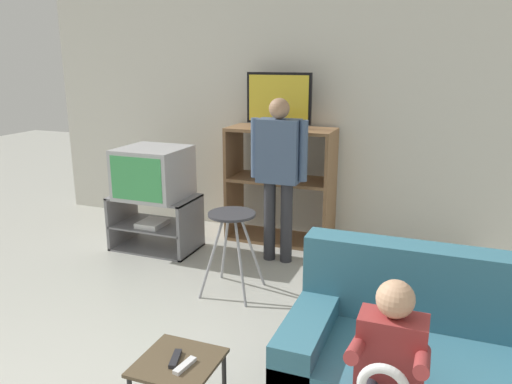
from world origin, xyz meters
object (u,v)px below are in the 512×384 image
at_px(snack_table, 178,372).
at_px(folding_stool, 232,227).
at_px(media_shelf, 280,184).
at_px(person_standing_adult, 279,165).
at_px(remote_control_white, 185,366).
at_px(television_main, 153,173).
at_px(tv_stand, 156,223).
at_px(remote_control_black, 175,359).
at_px(television_flat, 279,102).
at_px(couch, 434,368).
at_px(person_seated_child, 388,369).

bearing_deg(snack_table, folding_stool, 104.16).
relative_size(media_shelf, person_standing_adult, 0.78).
height_order(snack_table, remote_control_white, remote_control_white).
bearing_deg(television_main, media_shelf, 33.15).
height_order(media_shelf, remote_control_white, media_shelf).
relative_size(tv_stand, remote_control_black, 5.72).
xyz_separation_m(tv_stand, snack_table, (1.50, -2.17, 0.09)).
xyz_separation_m(television_flat, remote_control_black, (0.44, -2.86, -1.01)).
bearing_deg(tv_stand, media_shelf, 32.14).
relative_size(tv_stand, person_standing_adult, 0.54).
bearing_deg(couch, snack_table, -153.15).
bearing_deg(media_shelf, television_flat, 157.09).
height_order(media_shelf, person_standing_adult, person_standing_adult).
bearing_deg(snack_table, remote_control_black, -173.21).
bearing_deg(television_main, remote_control_white, -54.91).
bearing_deg(person_standing_adult, couch, -49.95).
bearing_deg(person_seated_child, television_flat, 117.56).
bearing_deg(tv_stand, couch, -30.42).
bearing_deg(couch, tv_stand, 149.58).
distance_m(television_flat, snack_table, 3.09).
height_order(tv_stand, person_seated_child, person_seated_child).
height_order(remote_control_white, person_seated_child, person_seated_child).
bearing_deg(remote_control_white, remote_control_black, 163.24).
height_order(tv_stand, media_shelf, media_shelf).
relative_size(television_flat, remote_control_white, 4.61).
height_order(person_standing_adult, person_seated_child, person_standing_adult).
height_order(television_flat, remote_control_white, television_flat).
xyz_separation_m(folding_stool, remote_control_white, (0.45, -1.59, -0.13)).
distance_m(television_flat, person_seated_child, 3.23).
bearing_deg(television_flat, snack_table, -81.07).
bearing_deg(media_shelf, person_standing_adult, -73.58).
distance_m(television_main, snack_table, 2.65).
bearing_deg(tv_stand, television_main, -43.36).
xyz_separation_m(snack_table, person_standing_adult, (-0.26, 2.31, 0.56)).
distance_m(television_flat, remote_control_black, 3.07).
bearing_deg(remote_control_black, television_flat, 81.84).
height_order(television_main, media_shelf, media_shelf).
bearing_deg(television_flat, person_seated_child, -62.44).
relative_size(television_flat, person_standing_adult, 0.44).
xyz_separation_m(television_main, remote_control_black, (1.47, -2.16, -0.36)).
height_order(television_flat, snack_table, television_flat).
distance_m(tv_stand, media_shelf, 1.32).
relative_size(tv_stand, television_flat, 1.24).
relative_size(media_shelf, person_seated_child, 1.27).
bearing_deg(remote_control_black, media_shelf, 81.27).
height_order(couch, person_seated_child, person_seated_child).
bearing_deg(remote_control_white, folding_stool, 114.52).
bearing_deg(tv_stand, television_flat, 33.38).
distance_m(media_shelf, person_seated_child, 3.08).
bearing_deg(snack_table, television_main, 124.49).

